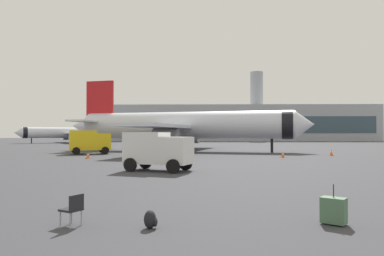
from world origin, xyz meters
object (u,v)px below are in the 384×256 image
at_px(cargo_van, 157,149).
at_px(safety_cone_outer, 88,155).
at_px(airplane_at_gate, 184,126).
at_px(rolling_suitcase, 334,210).
at_px(gate_chair, 73,208).
at_px(traveller_backpack, 151,220).
at_px(service_truck, 90,141).
at_px(safety_cone_far, 169,147).
at_px(airplane_taxiing, 68,133).
at_px(safety_cone_mid, 331,152).
at_px(safety_cone_near, 283,155).

bearing_deg(cargo_van, safety_cone_outer, 125.67).
distance_m(airplane_at_gate, rolling_suitcase, 40.95).
bearing_deg(cargo_van, gate_chair, -92.14).
distance_m(cargo_van, rolling_suitcase, 15.34).
xyz_separation_m(cargo_van, traveller_backpack, (1.59, -14.35, -1.22)).
distance_m(airplane_at_gate, service_truck, 13.44).
height_order(cargo_van, traveller_backpack, cargo_van).
height_order(safety_cone_far, rolling_suitcase, rolling_suitcase).
bearing_deg(safety_cone_outer, safety_cone_far, 74.31).
height_order(airplane_taxiing, cargo_van, airplane_taxiing).
distance_m(safety_cone_mid, safety_cone_outer, 26.75).
bearing_deg(safety_cone_mid, cargo_van, -136.30).
bearing_deg(safety_cone_mid, traveller_backpack, -117.30).
bearing_deg(cargo_van, traveller_backpack, -83.67).
height_order(safety_cone_far, gate_chair, gate_chair).
bearing_deg(airplane_taxiing, rolling_suitcase, -65.03).
relative_size(safety_cone_outer, traveller_backpack, 1.30).
distance_m(safety_cone_outer, gate_chair, 27.24).
bearing_deg(safety_cone_far, safety_cone_mid, -40.52).
relative_size(service_truck, traveller_backpack, 11.00).
xyz_separation_m(safety_cone_near, rolling_suitcase, (-4.93, -27.49, 0.09)).
bearing_deg(safety_cone_far, safety_cone_near, -56.01).
distance_m(safety_cone_mid, gate_chair, 36.13).
relative_size(cargo_van, safety_cone_near, 7.94).
height_order(safety_cone_near, gate_chair, gate_chair).
bearing_deg(gate_chair, safety_cone_outer, 107.03).
bearing_deg(rolling_suitcase, airplane_at_gate, 98.60).
height_order(service_truck, safety_cone_far, service_truck).
distance_m(service_truck, safety_cone_outer, 8.09).
distance_m(service_truck, cargo_van, 22.30).
bearing_deg(service_truck, traveller_backpack, -69.89).
relative_size(airplane_at_gate, safety_cone_outer, 56.86).
height_order(cargo_van, safety_cone_mid, cargo_van).
xyz_separation_m(cargo_van, rolling_suitcase, (6.57, -13.82, -1.06)).
relative_size(service_truck, safety_cone_far, 8.47).
bearing_deg(airplane_at_gate, rolling_suitcase, -81.40).
distance_m(service_truck, traveller_backpack, 36.08).
relative_size(airplane_at_gate, safety_cone_near, 58.48).
bearing_deg(gate_chair, safety_cone_mid, 59.60).
distance_m(airplane_at_gate, safety_cone_near, 17.28).
bearing_deg(service_truck, rolling_suitcase, -62.47).
bearing_deg(gate_chair, airplane_taxiing, 110.85).
bearing_deg(airplane_at_gate, cargo_van, -91.00).
height_order(safety_cone_near, safety_cone_mid, safety_cone_mid).
height_order(service_truck, safety_cone_mid, service_truck).
height_order(airplane_taxiing, safety_cone_far, airplane_taxiing).
bearing_deg(rolling_suitcase, airplane_taxiing, 114.97).
bearing_deg(rolling_suitcase, cargo_van, 115.41).
relative_size(rolling_suitcase, traveller_backpack, 2.29).
xyz_separation_m(safety_cone_mid, safety_cone_far, (-20.02, 17.11, -0.05)).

